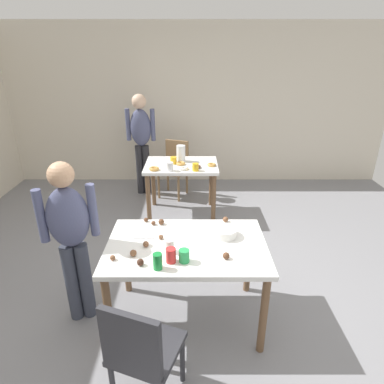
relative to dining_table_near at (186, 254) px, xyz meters
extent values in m
plane|color=gray|center=(0.13, 0.20, -0.66)|extent=(6.40, 6.40, 0.00)
cube|color=beige|center=(0.13, 3.40, 0.64)|extent=(6.40, 0.10, 2.60)
cube|color=white|center=(0.00, 0.00, 0.07)|extent=(1.28, 0.83, 0.04)
cylinder|color=brown|center=(-0.58, -0.35, -0.30)|extent=(0.06, 0.06, 0.71)
cylinder|color=brown|center=(0.58, -0.35, -0.30)|extent=(0.06, 0.06, 0.71)
cylinder|color=brown|center=(-0.58, 0.35, -0.30)|extent=(0.06, 0.06, 0.71)
cylinder|color=brown|center=(0.58, 0.35, -0.30)|extent=(0.06, 0.06, 0.71)
cube|color=white|center=(-0.10, 2.00, 0.07)|extent=(0.98, 0.71, 0.04)
cylinder|color=brown|center=(-0.53, 1.70, -0.30)|extent=(0.06, 0.06, 0.71)
cylinder|color=brown|center=(0.33, 1.70, -0.30)|extent=(0.06, 0.06, 0.71)
cylinder|color=brown|center=(-0.53, 2.30, -0.30)|extent=(0.06, 0.06, 0.71)
cylinder|color=brown|center=(0.33, 2.30, -0.30)|extent=(0.06, 0.06, 0.71)
cube|color=#2D2D33|center=(-0.24, -0.71, -0.23)|extent=(0.51, 0.51, 0.04)
cube|color=#2D2D33|center=(-0.30, -0.88, 0.00)|extent=(0.37, 0.17, 0.42)
cylinder|color=#2D2D33|center=(-0.34, -0.50, -0.45)|extent=(0.04, 0.04, 0.41)
cylinder|color=#2D2D33|center=(-0.02, -0.61, -0.45)|extent=(0.04, 0.04, 0.41)
cube|color=olive|center=(-0.26, 2.64, -0.23)|extent=(0.52, 0.52, 0.04)
cube|color=olive|center=(-0.19, 2.80, 0.00)|extent=(0.37, 0.17, 0.42)
cylinder|color=olive|center=(-0.16, 2.42, -0.45)|extent=(0.04, 0.04, 0.41)
cylinder|color=olive|center=(-0.48, 2.54, -0.45)|extent=(0.04, 0.04, 0.41)
cylinder|color=olive|center=(-0.04, 2.73, -0.45)|extent=(0.04, 0.04, 0.41)
cylinder|color=olive|center=(-0.36, 2.86, -0.45)|extent=(0.04, 0.04, 0.41)
cylinder|color=#383D4C|center=(-0.97, 0.00, -0.30)|extent=(0.11, 0.11, 0.72)
cylinder|color=#383D4C|center=(-0.86, 0.03, -0.30)|extent=(0.11, 0.11, 0.72)
ellipsoid|color=#4C5175|center=(-0.92, 0.02, 0.32)|extent=(0.36, 0.28, 0.51)
sphere|color=tan|center=(-0.92, 0.02, 0.68)|extent=(0.20, 0.20, 0.20)
cylinder|color=#4C5175|center=(-1.10, -0.03, 0.36)|extent=(0.09, 0.09, 0.44)
cylinder|color=#4C5175|center=(-0.73, 0.07, 0.36)|extent=(0.09, 0.09, 0.44)
cylinder|color=#28282D|center=(-0.69, 2.75, -0.26)|extent=(0.11, 0.11, 0.80)
cylinder|color=#28282D|center=(-0.80, 2.76, -0.26)|extent=(0.11, 0.11, 0.80)
ellipsoid|color=#4C5175|center=(-0.74, 2.75, 0.42)|extent=(0.33, 0.21, 0.57)
sphere|color=beige|center=(-0.74, 2.75, 0.82)|extent=(0.22, 0.22, 0.22)
cylinder|color=#4C5175|center=(-0.55, 2.74, 0.47)|extent=(0.07, 0.07, 0.48)
cylinder|color=#4C5175|center=(-0.93, 2.76, 0.47)|extent=(0.07, 0.07, 0.48)
cylinder|color=white|center=(0.32, 0.13, 0.13)|extent=(0.20, 0.20, 0.07)
cylinder|color=#198438|center=(-0.20, -0.32, 0.15)|extent=(0.07, 0.07, 0.12)
cube|color=silver|center=(-0.35, 0.09, 0.10)|extent=(0.17, 0.02, 0.01)
cylinder|color=red|center=(-0.11, -0.24, 0.15)|extent=(0.07, 0.07, 0.11)
cylinder|color=white|center=(-0.13, -0.11, 0.15)|extent=(0.07, 0.07, 0.11)
cylinder|color=green|center=(-0.01, -0.23, 0.14)|extent=(0.08, 0.08, 0.10)
sphere|color=brown|center=(0.34, 0.37, 0.12)|extent=(0.05, 0.05, 0.05)
sphere|color=brown|center=(-0.21, 0.08, 0.11)|extent=(0.04, 0.04, 0.04)
sphere|color=brown|center=(0.30, -0.20, 0.12)|extent=(0.05, 0.05, 0.05)
sphere|color=brown|center=(-0.54, -0.22, 0.11)|extent=(0.04, 0.04, 0.04)
sphere|color=#3D2319|center=(-0.33, -0.28, 0.12)|extent=(0.05, 0.05, 0.05)
sphere|color=brown|center=(-0.30, 0.31, 0.11)|extent=(0.04, 0.04, 0.04)
sphere|color=brown|center=(-0.23, 0.32, 0.12)|extent=(0.05, 0.05, 0.05)
sphere|color=brown|center=(-0.37, 0.37, 0.11)|extent=(0.04, 0.04, 0.04)
sphere|color=brown|center=(-0.40, -0.16, 0.12)|extent=(0.05, 0.05, 0.05)
sphere|color=brown|center=(-0.32, -0.04, 0.12)|extent=(0.05, 0.05, 0.05)
cylinder|color=white|center=(-0.11, 2.12, 0.21)|extent=(0.12, 0.12, 0.23)
cylinder|color=white|center=(-0.24, 1.73, 0.15)|extent=(0.09, 0.09, 0.11)
cylinder|color=yellow|center=(0.09, 1.73, 0.14)|extent=(0.08, 0.08, 0.10)
cylinder|color=yellow|center=(-0.21, 2.02, 0.14)|extent=(0.09, 0.09, 0.09)
torus|color=gold|center=(0.31, 1.92, 0.11)|extent=(0.11, 0.11, 0.03)
torus|color=gold|center=(-0.44, 1.75, 0.11)|extent=(0.13, 0.13, 0.04)
torus|color=gold|center=(-0.11, 1.97, 0.11)|extent=(0.12, 0.12, 0.04)
torus|color=white|center=(-0.06, 1.78, 0.11)|extent=(0.12, 0.12, 0.03)
torus|color=brown|center=(0.10, 1.84, 0.11)|extent=(0.12, 0.12, 0.03)
camera|label=1|loc=(0.04, -2.23, 1.52)|focal=30.74mm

